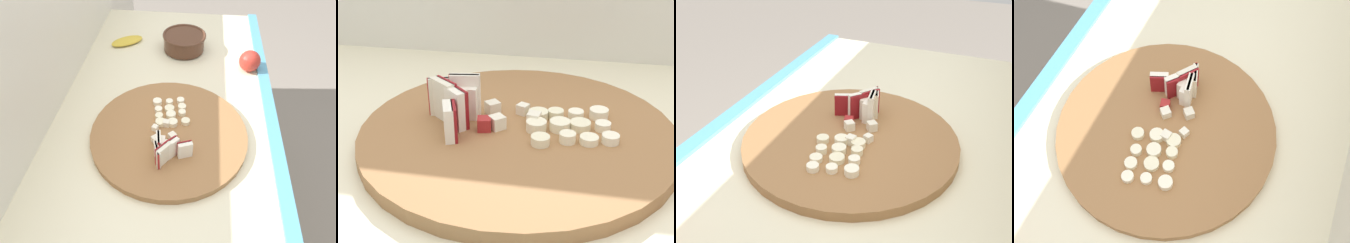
# 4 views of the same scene
# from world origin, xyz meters

# --- Properties ---
(ground) EXTENTS (10.00, 10.00, 0.00)m
(ground) POSITION_xyz_m (0.00, 0.00, 0.00)
(ground) COLOR gray
(tiled_countertop) EXTENTS (1.41, 0.69, 0.89)m
(tiled_countertop) POSITION_xyz_m (0.00, -0.00, 0.44)
(tiled_countertop) COLOR beige
(tiled_countertop) RESTS_ON ground
(tile_backsplash) EXTENTS (2.40, 0.04, 1.28)m
(tile_backsplash) POSITION_xyz_m (0.00, 0.37, 0.64)
(tile_backsplash) COLOR silver
(tile_backsplash) RESTS_ON ground
(cutting_board) EXTENTS (0.45, 0.45, 0.02)m
(cutting_board) POSITION_xyz_m (-0.09, -0.02, 0.89)
(cutting_board) COLOR olive
(cutting_board) RESTS_ON tiled_countertop
(apple_wedge_fan) EXTENTS (0.08, 0.10, 0.07)m
(apple_wedge_fan) POSITION_xyz_m (-0.18, -0.02, 0.93)
(apple_wedge_fan) COLOR maroon
(apple_wedge_fan) RESTS_ON cutting_board
(apple_dice_pile) EXTENTS (0.09, 0.08, 0.02)m
(apple_dice_pile) POSITION_xyz_m (-0.11, -0.01, 0.91)
(apple_dice_pile) COLOR #EFE5CC
(apple_dice_pile) RESTS_ON cutting_board
(banana_slice_rows) EXTENTS (0.13, 0.12, 0.01)m
(banana_slice_rows) POSITION_xyz_m (-0.02, -0.01, 0.91)
(banana_slice_rows) COLOR beige
(banana_slice_rows) RESTS_ON cutting_board
(ceramic_bowl) EXTENTS (0.17, 0.17, 0.07)m
(ceramic_bowl) POSITION_xyz_m (0.38, -0.03, 0.92)
(ceramic_bowl) COLOR #4C2D1E
(ceramic_bowl) RESTS_ON tiled_countertop
(banana_peel) EXTENTS (0.13, 0.15, 0.02)m
(banana_peel) POSITION_xyz_m (0.41, 0.21, 0.89)
(banana_peel) COLOR gold
(banana_peel) RESTS_ON tiled_countertop
(whole_apple) EXTENTS (0.08, 0.08, 0.08)m
(whole_apple) POSITION_xyz_m (0.27, -0.28, 0.92)
(whole_apple) COLOR #B22D23
(whole_apple) RESTS_ON tiled_countertop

